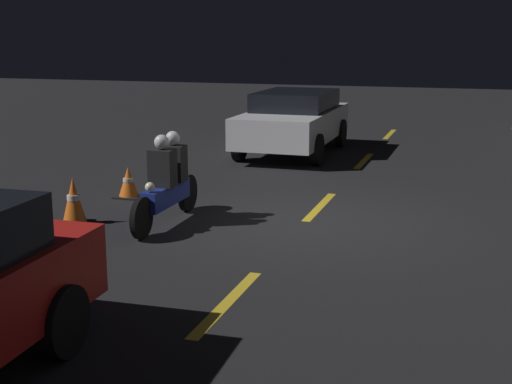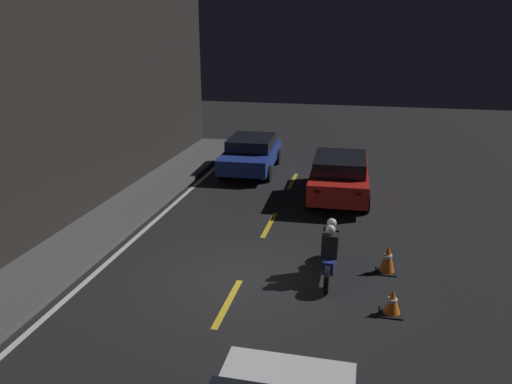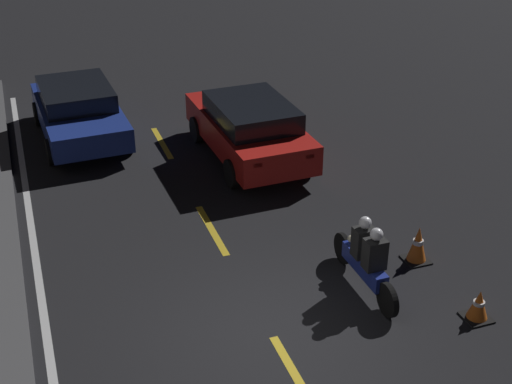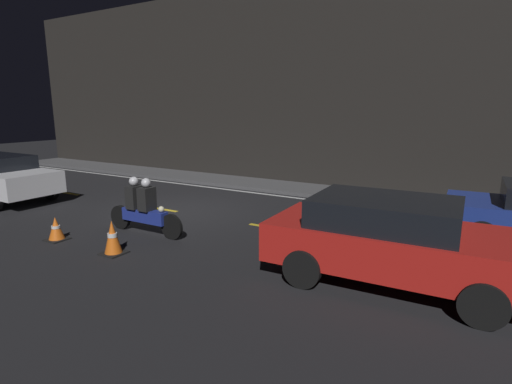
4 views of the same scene
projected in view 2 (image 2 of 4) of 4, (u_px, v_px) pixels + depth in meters
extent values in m
plane|color=black|center=(240.00, 281.00, 11.40)|extent=(56.00, 56.00, 0.00)
cube|color=#4C4C4F|center=(60.00, 259.00, 12.34)|extent=(28.00, 1.90, 0.12)
cube|color=gold|center=(228.00, 303.00, 10.47)|extent=(2.00, 0.14, 0.01)
cube|color=gold|center=(269.00, 224.00, 14.64)|extent=(2.00, 0.14, 0.01)
cube|color=gold|center=(293.00, 181.00, 18.81)|extent=(2.00, 0.14, 0.01)
cube|color=silver|center=(104.00, 266.00, 12.11)|extent=(25.20, 0.14, 0.01)
cube|color=red|center=(339.00, 178.00, 16.84)|extent=(4.34, 2.00, 0.68)
cube|color=black|center=(340.00, 163.00, 16.46)|extent=(2.41, 1.75, 0.47)
cube|color=red|center=(317.00, 191.00, 14.92)|extent=(0.07, 0.20, 0.10)
cube|color=red|center=(358.00, 194.00, 14.71)|extent=(0.07, 0.20, 0.10)
cylinder|color=black|center=(315.00, 175.00, 18.34)|extent=(0.66, 0.20, 0.66)
cylinder|color=black|center=(365.00, 178.00, 18.02)|extent=(0.66, 0.20, 0.66)
cylinder|color=black|center=(309.00, 199.00, 15.87)|extent=(0.66, 0.20, 0.66)
cylinder|color=black|center=(367.00, 202.00, 15.54)|extent=(0.66, 0.20, 0.66)
cube|color=navy|center=(251.00, 156.00, 19.94)|extent=(4.23, 2.05, 0.59)
cube|color=black|center=(252.00, 143.00, 19.97)|extent=(2.35, 1.79, 0.45)
cube|color=red|center=(273.00, 142.00, 21.70)|extent=(0.07, 0.20, 0.10)
cube|color=red|center=(246.00, 141.00, 21.91)|extent=(0.07, 0.20, 0.10)
cylinder|color=black|center=(268.00, 173.00, 18.67)|extent=(0.64, 0.21, 0.63)
cylinder|color=black|center=(221.00, 171.00, 18.98)|extent=(0.64, 0.21, 0.63)
cylinder|color=black|center=(278.00, 157.00, 21.08)|extent=(0.64, 0.21, 0.63)
cylinder|color=black|center=(235.00, 155.00, 21.39)|extent=(0.64, 0.21, 0.63)
cylinder|color=black|center=(332.00, 248.00, 12.37)|extent=(0.60, 0.09, 0.60)
cylinder|color=black|center=(327.00, 280.00, 10.82)|extent=(0.60, 0.11, 0.60)
cube|color=navy|center=(330.00, 257.00, 11.55)|extent=(1.28, 0.25, 0.30)
sphere|color=#F2EABF|center=(332.00, 239.00, 11.98)|extent=(0.14, 0.14, 0.14)
cube|color=black|center=(331.00, 238.00, 11.51)|extent=(0.28, 0.36, 0.55)
sphere|color=silver|center=(332.00, 223.00, 11.39)|extent=(0.22, 0.22, 0.22)
cube|color=black|center=(330.00, 245.00, 11.14)|extent=(0.28, 0.36, 0.55)
sphere|color=silver|center=(331.00, 230.00, 11.02)|extent=(0.22, 0.22, 0.22)
cube|color=black|center=(391.00, 313.00, 10.09)|extent=(0.45, 0.45, 0.03)
cone|color=orange|center=(392.00, 301.00, 10.00)|extent=(0.34, 0.34, 0.51)
cylinder|color=white|center=(393.00, 300.00, 9.99)|extent=(0.19, 0.19, 0.06)
cube|color=black|center=(386.00, 271.00, 11.80)|extent=(0.46, 0.46, 0.03)
cone|color=orange|center=(388.00, 258.00, 11.69)|extent=(0.36, 0.36, 0.69)
cylinder|color=white|center=(388.00, 256.00, 11.68)|extent=(0.20, 0.20, 0.08)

